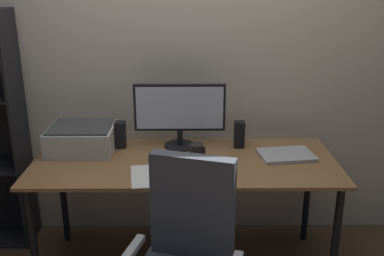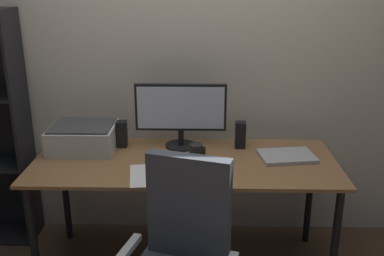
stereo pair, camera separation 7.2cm
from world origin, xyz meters
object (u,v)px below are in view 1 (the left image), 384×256
object	(u,v)px
laptop	(286,155)
keyboard	(181,171)
coffee_mug	(196,151)
desk	(185,172)
monitor	(180,111)
speaker_left	(120,135)
mouse	(220,169)
printer	(82,138)
speaker_right	(239,134)

from	to	relation	value
laptop	keyboard	bearing A→B (deg)	-168.95
coffee_mug	laptop	size ratio (longest dim) A/B	0.30
keyboard	coffee_mug	bearing A→B (deg)	66.69
desk	monitor	xyz separation A→B (m)	(-0.03, 0.22, 0.31)
monitor	speaker_left	world-z (taller)	monitor
mouse	coffee_mug	distance (m)	0.23
desk	printer	bearing A→B (deg)	165.47
laptop	speaker_right	xyz separation A→B (m)	(-0.27, 0.17, 0.07)
desk	monitor	size ratio (longest dim) A/B	3.15
keyboard	coffee_mug	distance (m)	0.22
keyboard	printer	size ratio (longest dim) A/B	0.72
mouse	speaker_left	size ratio (longest dim) A/B	0.56
desk	speaker_left	xyz separation A→B (m)	(-0.41, 0.22, 0.16)
desk	mouse	size ratio (longest dim) A/B	18.75
speaker_left	coffee_mug	bearing A→B (deg)	-21.13
speaker_left	speaker_right	distance (m)	0.75
desk	speaker_right	xyz separation A→B (m)	(0.34, 0.22, 0.16)
keyboard	speaker_right	xyz separation A→B (m)	(0.37, 0.39, 0.08)
printer	speaker_right	bearing A→B (deg)	2.90
mouse	coffee_mug	world-z (taller)	coffee_mug
monitor	printer	world-z (taller)	monitor
keyboard	speaker_left	size ratio (longest dim) A/B	1.71
laptop	speaker_right	distance (m)	0.32
mouse	speaker_right	bearing A→B (deg)	74.58
monitor	printer	bearing A→B (deg)	-174.58
desk	speaker_left	size ratio (longest dim) A/B	10.59
keyboard	mouse	distance (m)	0.22
desk	printer	distance (m)	0.68
monitor	coffee_mug	distance (m)	0.29
desk	printer	world-z (taller)	printer
speaker_left	printer	world-z (taller)	speaker_left
speaker_right	desk	bearing A→B (deg)	-147.82
keyboard	coffee_mug	size ratio (longest dim) A/B	3.01
monitor	mouse	bearing A→B (deg)	-58.91
speaker_right	printer	bearing A→B (deg)	-177.10
monitor	printer	size ratio (longest dim) A/B	1.43
mouse	monitor	bearing A→B (deg)	126.69
mouse	speaker_left	distance (m)	0.72
desk	printer	xyz separation A→B (m)	(-0.64, 0.17, 0.15)
coffee_mug	speaker_right	bearing A→B (deg)	33.75
mouse	printer	world-z (taller)	printer
monitor	speaker_left	bearing A→B (deg)	-178.80
keyboard	mouse	xyz separation A→B (m)	(0.22, 0.01, 0.01)
laptop	mouse	bearing A→B (deg)	-161.18
desk	printer	size ratio (longest dim) A/B	4.50
mouse	laptop	distance (m)	0.47
mouse	coffee_mug	xyz separation A→B (m)	(-0.13, 0.19, 0.03)
keyboard	desk	bearing A→B (deg)	83.34
monitor	mouse	world-z (taller)	monitor
mouse	coffee_mug	size ratio (longest dim) A/B	0.99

